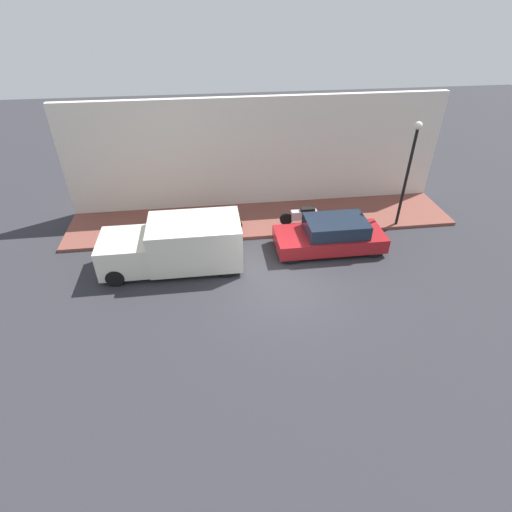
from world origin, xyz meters
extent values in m
plane|color=#2D2D33|center=(0.00, 0.00, 0.00)|extent=(60.00, 60.00, 0.00)
cube|color=brown|center=(4.76, 0.00, 0.07)|extent=(3.04, 16.96, 0.14)
cube|color=silver|center=(6.43, 0.00, 2.51)|extent=(0.30, 16.96, 5.01)
cube|color=maroon|center=(2.13, -2.32, 0.47)|extent=(1.80, 4.30, 0.58)
cube|color=#192333|center=(2.13, -2.54, 1.04)|extent=(1.58, 2.37, 0.57)
cylinder|color=black|center=(1.35, -0.65, 0.33)|extent=(0.20, 0.65, 0.65)
cylinder|color=black|center=(2.91, -0.65, 0.33)|extent=(0.20, 0.65, 0.65)
cylinder|color=black|center=(1.35, -4.00, 0.33)|extent=(0.20, 0.65, 0.65)
cylinder|color=black|center=(2.91, -4.00, 0.33)|extent=(0.20, 0.65, 0.65)
cube|color=silver|center=(1.76, 2.93, 1.02)|extent=(2.08, 3.33, 1.67)
cube|color=silver|center=(1.76, 5.49, 0.76)|extent=(1.97, 1.79, 1.17)
cube|color=#192333|center=(1.76, 5.76, 1.09)|extent=(1.77, 0.99, 0.47)
cylinder|color=black|center=(0.85, 5.81, 0.33)|extent=(0.22, 0.65, 0.65)
cylinder|color=black|center=(2.67, 5.81, 0.33)|extent=(0.22, 0.65, 0.65)
cylinder|color=black|center=(0.85, 1.84, 0.33)|extent=(0.22, 0.65, 0.65)
cylinder|color=black|center=(2.67, 1.84, 0.33)|extent=(0.22, 0.65, 0.65)
cube|color=black|center=(3.74, 1.95, 0.60)|extent=(0.30, 1.02, 0.46)
cube|color=black|center=(3.74, 1.81, 0.89)|extent=(0.27, 0.56, 0.12)
cylinder|color=black|center=(3.74, 2.63, 0.41)|extent=(0.10, 0.55, 0.55)
cylinder|color=black|center=(3.74, 1.27, 0.41)|extent=(0.10, 0.55, 0.55)
cube|color=#B7B7BF|center=(4.05, -1.73, 0.57)|extent=(0.30, 1.13, 0.39)
cube|color=black|center=(4.05, -1.89, 0.83)|extent=(0.27, 0.61, 0.12)
cylinder|color=black|center=(4.05, -0.96, 0.41)|extent=(0.10, 0.55, 0.55)
cylinder|color=black|center=(4.05, -2.51, 0.41)|extent=(0.10, 0.55, 0.55)
cylinder|color=black|center=(3.50, -5.80, 2.24)|extent=(0.12, 0.12, 4.20)
sphere|color=silver|center=(3.50, -5.80, 4.43)|extent=(0.31, 0.31, 0.31)
camera|label=1|loc=(-10.87, 2.33, 8.95)|focal=28.00mm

